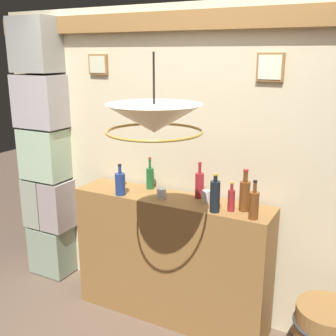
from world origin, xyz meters
name	(u,v)px	position (x,y,z in m)	size (l,w,h in m)	color
panelled_rear_partition	(186,156)	(0.00, 1.10, 1.32)	(3.63, 0.15, 2.48)	beige
stone_pillar	(47,152)	(-1.37, 0.95, 1.23)	(0.46, 0.33, 2.41)	gray
bar_shelf_unit	(171,259)	(0.00, 0.84, 0.52)	(1.60, 0.36, 1.04)	olive
liquor_bottle_whiskey	(245,195)	(0.58, 0.84, 1.16)	(0.07, 0.07, 0.30)	brown
liquor_bottle_mezcal	(231,200)	(0.50, 0.79, 1.13)	(0.05, 0.05, 0.21)	maroon
liquor_bottle_rum	(215,196)	(0.41, 0.72, 1.16)	(0.07, 0.07, 0.28)	black
liquor_bottle_bourbon	(150,178)	(-0.25, 0.95, 1.14)	(0.06, 0.06, 0.26)	#195626
liquor_bottle_tequila	(199,185)	(0.19, 0.94, 1.15)	(0.07, 0.07, 0.28)	maroon
liquor_bottle_gin	(254,205)	(0.68, 0.73, 1.14)	(0.07, 0.07, 0.27)	brown
liquor_bottle_brandy	(120,183)	(-0.38, 0.71, 1.13)	(0.08, 0.08, 0.25)	navy
glass_tumbler_rocks	(121,180)	(-0.52, 0.91, 1.09)	(0.07, 0.07, 0.09)	silver
glass_tumbler_highball	(206,197)	(0.28, 0.86, 1.09)	(0.06, 0.06, 0.09)	silver
glass_tumbler_shot	(161,193)	(-0.06, 0.80, 1.08)	(0.07, 0.07, 0.08)	silver
pendant_lamp	(154,120)	(0.23, 0.19, 1.75)	(0.56, 0.56, 0.45)	#EFE5C6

